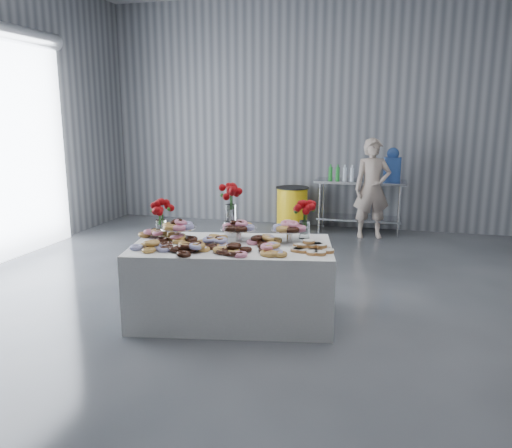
{
  "coord_description": "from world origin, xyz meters",
  "views": [
    {
      "loc": [
        1.16,
        -4.42,
        1.96
      ],
      "look_at": [
        -0.16,
        0.38,
        0.88
      ],
      "focal_mm": 35.0,
      "sensor_mm": 36.0,
      "label": 1
    }
  ],
  "objects": [
    {
      "name": "drink_bottles",
      "position": [
        0.34,
        4.0,
        1.04
      ],
      "size": [
        0.54,
        0.08,
        0.27
      ],
      "primitive_type": null,
      "color": "#268C33",
      "rests_on": "prep_table"
    },
    {
      "name": "water_jug",
      "position": [
        1.16,
        4.1,
        1.15
      ],
      "size": [
        0.28,
        0.28,
        0.55
      ],
      "color": "#3B6AC9",
      "rests_on": "prep_table"
    },
    {
      "name": "display_table",
      "position": [
        -0.29,
        -0.02,
        0.38
      ],
      "size": [
        2.06,
        1.35,
        0.75
      ],
      "primitive_type": "cube",
      "rotation": [
        0.0,
        0.0,
        0.2
      ],
      "color": "white",
      "rests_on": "ground"
    },
    {
      "name": "bouquet_right",
      "position": [
        0.34,
        0.41,
        1.05
      ],
      "size": [
        0.26,
        0.26,
        0.42
      ],
      "color": "white",
      "rests_on": "display_table"
    },
    {
      "name": "danish_pile",
      "position": [
        0.48,
        -0.02,
        0.81
      ],
      "size": [
        0.48,
        0.48,
        0.11
      ],
      "primitive_type": null,
      "color": "white",
      "rests_on": "display_table"
    },
    {
      "name": "ground",
      "position": [
        0.0,
        0.0,
        0.0
      ],
      "size": [
        9.0,
        9.0,
        0.0
      ],
      "primitive_type": "plane",
      "color": "#3A3C42",
      "rests_on": "ground"
    },
    {
      "name": "cake_stand_left",
      "position": [
        -0.86,
        0.02,
        0.89
      ],
      "size": [
        0.36,
        0.36,
        0.17
      ],
      "color": "silver",
      "rests_on": "display_table"
    },
    {
      "name": "person",
      "position": [
        0.86,
        3.8,
        0.81
      ],
      "size": [
        0.67,
        0.53,
        1.62
      ],
      "primitive_type": "imported",
      "rotation": [
        0.0,
        0.0,
        0.26
      ],
      "color": "#CC8C93",
      "rests_on": "ground"
    },
    {
      "name": "prep_table",
      "position": [
        0.66,
        4.1,
        0.62
      ],
      "size": [
        1.5,
        0.6,
        0.9
      ],
      "color": "silver",
      "rests_on": "ground"
    },
    {
      "name": "room_walls",
      "position": [
        -0.27,
        0.07,
        2.64
      ],
      "size": [
        8.04,
        9.04,
        4.02
      ],
      "color": "slate",
      "rests_on": "ground"
    },
    {
      "name": "bouquet_center",
      "position": [
        -0.4,
        0.31,
        1.13
      ],
      "size": [
        0.26,
        0.26,
        0.57
      ],
      "color": "silver",
      "rests_on": "display_table"
    },
    {
      "name": "trash_barrel",
      "position": [
        -0.51,
        4.1,
        0.37
      ],
      "size": [
        0.58,
        0.58,
        0.74
      ],
      "rotation": [
        0.0,
        0.0,
        0.02
      ],
      "color": "yellow",
      "rests_on": "ground"
    },
    {
      "name": "donut_mounds",
      "position": [
        -0.29,
        -0.07,
        0.8
      ],
      "size": [
        1.93,
        1.14,
        0.09
      ],
      "primitive_type": null,
      "rotation": [
        0.0,
        0.0,
        0.2
      ],
      "color": "tan",
      "rests_on": "display_table"
    },
    {
      "name": "cake_stand_mid",
      "position": [
        -0.27,
        0.14,
        0.89
      ],
      "size": [
        0.36,
        0.36,
        0.17
      ],
      "color": "silver",
      "rests_on": "display_table"
    },
    {
      "name": "bouquet_left",
      "position": [
        -1.07,
        0.08,
        1.05
      ],
      "size": [
        0.26,
        0.26,
        0.42
      ],
      "color": "white",
      "rests_on": "display_table"
    },
    {
      "name": "cake_stand_right",
      "position": [
        0.22,
        0.24,
        0.89
      ],
      "size": [
        0.36,
        0.36,
        0.17
      ],
      "color": "silver",
      "rests_on": "display_table"
    }
  ]
}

